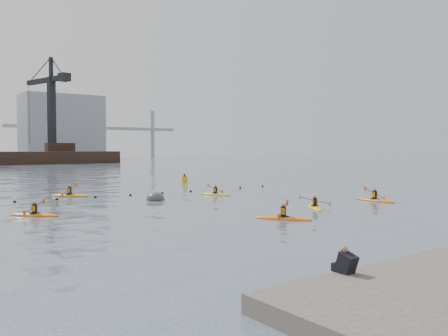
# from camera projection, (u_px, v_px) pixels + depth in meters

# --- Properties ---
(ground) EXTENTS (400.00, 400.00, 0.00)m
(ground) POSITION_uv_depth(u_px,v_px,m) (323.00, 237.00, 21.15)
(ground) COLOR #384652
(ground) RESTS_ON ground
(float_line) EXTENTS (33.24, 0.73, 0.24)m
(float_line) POSITION_uv_depth(u_px,v_px,m) (112.00, 196.00, 39.05)
(float_line) COLOR black
(float_line) RESTS_ON ground
(kayaker_0) EXTENTS (2.36, 3.05, 1.12)m
(kayaker_0) POSITION_uv_depth(u_px,v_px,m) (283.00, 218.00, 26.45)
(kayaker_0) COLOR orange
(kayaker_0) RESTS_ON ground
(kayaker_1) EXTENTS (2.30, 2.96, 1.05)m
(kayaker_1) POSITION_uv_depth(u_px,v_px,m) (315.00, 207.00, 31.18)
(kayaker_1) COLOR yellow
(kayaker_1) RESTS_ON ground
(kayaker_2) EXTENTS (2.64, 2.71, 1.06)m
(kayaker_2) POSITION_uv_depth(u_px,v_px,m) (34.00, 214.00, 27.79)
(kayaker_2) COLOR orange
(kayaker_2) RESTS_ON ground
(kayaker_3) EXTENTS (2.08, 3.15, 1.13)m
(kayaker_3) POSITION_uv_depth(u_px,v_px,m) (215.00, 194.00, 40.09)
(kayaker_3) COLOR gold
(kayaker_3) RESTS_ON ground
(kayaker_4) EXTENTS (2.42, 3.51, 1.33)m
(kayaker_4) POSITION_uv_depth(u_px,v_px,m) (375.00, 200.00, 35.50)
(kayaker_4) COLOR #C05E12
(kayaker_4) RESTS_ON ground
(kayaker_5) EXTENTS (2.77, 2.98, 1.22)m
(kayaker_5) POSITION_uv_depth(u_px,v_px,m) (70.00, 195.00, 39.13)
(kayaker_5) COLOR #BF8816
(kayaker_5) RESTS_ON ground
(mooring_buoy) EXTENTS (2.67, 2.85, 1.64)m
(mooring_buoy) POSITION_uv_depth(u_px,v_px,m) (156.00, 199.00, 36.71)
(mooring_buoy) COLOR #3A3C3F
(mooring_buoy) RESTS_ON ground
(nav_buoy) EXTENTS (0.68, 0.68, 1.24)m
(nav_buoy) POSITION_uv_depth(u_px,v_px,m) (185.00, 180.00, 53.99)
(nav_buoy) COLOR gold
(nav_buoy) RESTS_ON ground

